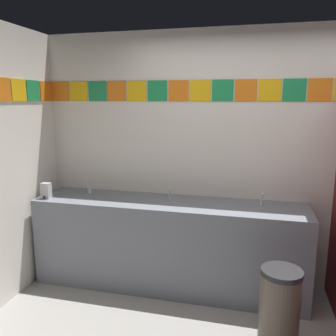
% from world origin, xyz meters
% --- Properties ---
extents(wall_back, '(4.41, 0.09, 2.56)m').
position_xyz_m(wall_back, '(-0.00, 1.50, 1.29)').
color(wall_back, silver).
rests_on(wall_back, ground_plane).
extents(vanity_counter, '(2.69, 0.58, 0.89)m').
position_xyz_m(vanity_counter, '(-0.81, 1.17, 0.46)').
color(vanity_counter, slate).
rests_on(vanity_counter, ground_plane).
extents(faucet_left, '(0.04, 0.10, 0.14)m').
position_xyz_m(faucet_left, '(-1.71, 1.26, 0.94)').
color(faucet_left, silver).
rests_on(faucet_left, vanity_counter).
extents(faucet_center, '(0.04, 0.10, 0.14)m').
position_xyz_m(faucet_center, '(-0.81, 1.26, 0.94)').
color(faucet_center, silver).
rests_on(faucet_center, vanity_counter).
extents(faucet_right, '(0.04, 0.10, 0.14)m').
position_xyz_m(faucet_right, '(0.09, 1.26, 0.94)').
color(faucet_right, silver).
rests_on(faucet_right, vanity_counter).
extents(soap_dispenser, '(0.09, 0.09, 0.16)m').
position_xyz_m(soap_dispenser, '(-2.05, 1.00, 0.97)').
color(soap_dispenser, '#B7BABF').
rests_on(soap_dispenser, vanity_counter).
extents(trash_bin, '(0.30, 0.30, 0.69)m').
position_xyz_m(trash_bin, '(0.22, 0.40, 0.34)').
color(trash_bin, brown).
rests_on(trash_bin, ground_plane).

